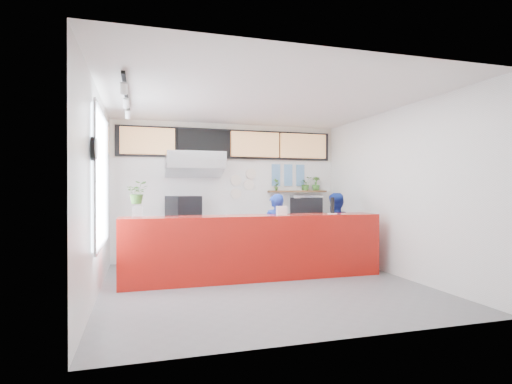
{
  "coord_description": "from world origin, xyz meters",
  "views": [
    {
      "loc": [
        -1.92,
        -6.19,
        1.55
      ],
      "look_at": [
        0.1,
        0.7,
        1.5
      ],
      "focal_mm": 28.0,
      "sensor_mm": 36.0,
      "label": 1
    }
  ],
  "objects": [
    {
      "name": "espresso_tray",
      "position": [
        1.72,
        2.2,
        1.38
      ],
      "size": [
        0.72,
        0.55,
        0.06
      ],
      "primitive_type": "cube",
      "rotation": [
        0.0,
        0.0,
        -0.16
      ],
      "color": "#B7BBBF",
      "rests_on": "espresso_machine"
    },
    {
      "name": "extraction_hood",
      "position": [
        -0.8,
        2.15,
        2.15
      ],
      "size": [
        1.2,
        0.7,
        0.35
      ],
      "primitive_type": "cube",
      "color": "#B2B5BA",
      "rests_on": "ceiling"
    },
    {
      "name": "photo_frame_c",
      "position": [
        1.7,
        2.48,
        2.0
      ],
      "size": [
        0.2,
        0.02,
        0.25
      ],
      "primitive_type": "cube",
      "color": "#598CBF",
      "rests_on": "wall_back"
    },
    {
      "name": "photo_frame_e",
      "position": [
        1.4,
        2.48,
        1.75
      ],
      "size": [
        0.2,
        0.02,
        0.25
      ],
      "primitive_type": "cube",
      "color": "#598CBF",
      "rests_on": "wall_back"
    },
    {
      "name": "floor",
      "position": [
        0.0,
        0.0,
        0.0
      ],
      "size": [
        5.0,
        5.0,
        0.0
      ],
      "primitive_type": "plane",
      "color": "slate",
      "rests_on": "ground"
    },
    {
      "name": "soffit",
      "position": [
        0.0,
        2.46,
        2.55
      ],
      "size": [
        4.8,
        0.04,
        0.65
      ],
      "primitive_type": "cube",
      "color": "black",
      "rests_on": "wall_back"
    },
    {
      "name": "photo_frame_b",
      "position": [
        1.4,
        2.48,
        2.0
      ],
      "size": [
        0.2,
        0.02,
        0.25
      ],
      "primitive_type": "cube",
      "color": "#598CBF",
      "rests_on": "wall_back"
    },
    {
      "name": "pepper_mill",
      "position": [
        1.46,
        0.39,
        1.26
      ],
      "size": [
        0.08,
        0.08,
        0.29
      ],
      "primitive_type": "cylinder",
      "rotation": [
        0.0,
        0.0,
        0.14
      ],
      "color": "black",
      "rests_on": "white_plate"
    },
    {
      "name": "menu_board_far_right",
      "position": [
        1.73,
        2.38,
        2.55
      ],
      "size": [
        1.1,
        0.1,
        0.55
      ],
      "primitive_type": "cube",
      "color": "tan",
      "rests_on": "wall_back"
    },
    {
      "name": "white_plate",
      "position": [
        1.46,
        0.39,
        1.11
      ],
      "size": [
        0.23,
        0.23,
        0.01
      ],
      "primitive_type": "cylinder",
      "rotation": [
        0.0,
        0.0,
        -0.37
      ],
      "color": "white",
      "rests_on": "service_counter"
    },
    {
      "name": "dec_plate_d",
      "position": [
        0.5,
        2.47,
        1.9
      ],
      "size": [
        0.24,
        0.03,
        0.24
      ],
      "primitive_type": "cylinder",
      "rotation": [
        1.57,
        0.0,
        0.0
      ],
      "color": "silver",
      "rests_on": "wall_back"
    },
    {
      "name": "espresso_machine",
      "position": [
        1.72,
        2.2,
        1.13
      ],
      "size": [
        0.85,
        0.74,
        0.46
      ],
      "primitive_type": "cube",
      "rotation": [
        0.0,
        0.0,
        -0.36
      ],
      "color": "black",
      "rests_on": "right_bench"
    },
    {
      "name": "herb_a",
      "position": [
        1.08,
        2.4,
        1.66
      ],
      "size": [
        0.17,
        0.15,
        0.28
      ],
      "primitive_type": "imported",
      "rotation": [
        0.0,
        0.0,
        0.36
      ],
      "color": "#376924",
      "rests_on": "herb_shelf"
    },
    {
      "name": "prep_bench",
      "position": [
        -0.8,
        2.2,
        0.45
      ],
      "size": [
        1.8,
        0.6,
        0.9
      ],
      "primitive_type": "cube",
      "color": "#B2B5BA",
      "rests_on": "ground"
    },
    {
      "name": "glass_vase",
      "position": [
        -1.95,
        0.31,
        1.2
      ],
      "size": [
        0.21,
        0.21,
        0.2
      ],
      "primitive_type": "cylinder",
      "rotation": [
        0.0,
        0.0,
        0.43
      ],
      "color": "white",
      "rests_on": "service_counter"
    },
    {
      "name": "menu_board_mid_right",
      "position": [
        0.57,
        2.38,
        2.55
      ],
      "size": [
        1.1,
        0.1,
        0.55
      ],
      "primitive_type": "cube",
      "color": "tan",
      "rests_on": "wall_back"
    },
    {
      "name": "right_bench",
      "position": [
        1.5,
        2.2,
        0.45
      ],
      "size": [
        1.8,
        0.6,
        0.9
      ],
      "primitive_type": "cube",
      "color": "#B2B5BA",
      "rests_on": "ground"
    },
    {
      "name": "hood_lip",
      "position": [
        -0.8,
        2.15,
        1.95
      ],
      "size": [
        1.2,
        0.69,
        0.31
      ],
      "primitive_type": "cube",
      "rotation": [
        -0.35,
        0.0,
        0.0
      ],
      "color": "#B2B5BA",
      "rests_on": "ceiling"
    },
    {
      "name": "service_counter",
      "position": [
        0.0,
        0.4,
        0.55
      ],
      "size": [
        4.5,
        0.6,
        1.1
      ],
      "primitive_type": "cube",
      "color": "#AB130C",
      "rests_on": "ground"
    },
    {
      "name": "dec_plate_b",
      "position": [
        0.45,
        2.47,
        1.65
      ],
      "size": [
        0.24,
        0.03,
        0.24
      ],
      "primitive_type": "cylinder",
      "rotation": [
        1.57,
        0.0,
        0.0
      ],
      "color": "silver",
      "rests_on": "wall_back"
    },
    {
      "name": "cream_band",
      "position": [
        0.0,
        2.49,
        2.6
      ],
      "size": [
        5.0,
        0.02,
        0.8
      ],
      "primitive_type": "cube",
      "color": "beige",
      "rests_on": "wall_back"
    },
    {
      "name": "dec_plate_a",
      "position": [
        0.15,
        2.47,
        1.75
      ],
      "size": [
        0.24,
        0.03,
        0.24
      ],
      "primitive_type": "cylinder",
      "rotation": [
        1.57,
        0.0,
        0.0
      ],
      "color": "silver",
      "rests_on": "wall_back"
    },
    {
      "name": "track_rail",
      "position": [
        -2.1,
        0.0,
        2.94
      ],
      "size": [
        0.05,
        2.4,
        0.04
      ],
      "primitive_type": "cube",
      "color": "black",
      "rests_on": "ceiling"
    },
    {
      "name": "photo_frame_d",
      "position": [
        1.1,
        2.48,
        1.75
      ],
      "size": [
        0.2,
        0.02,
        0.25
      ],
      "primitive_type": "cube",
      "color": "#598CBF",
      "rests_on": "wall_back"
    },
    {
      "name": "wall_back",
      "position": [
        0.0,
        2.5,
        1.5
      ],
      "size": [
        5.0,
        0.0,
        5.0
      ],
      "primitive_type": "plane",
      "rotation": [
        1.57,
        0.0,
        0.0
      ],
      "color": "white",
      "rests_on": "ground"
    },
    {
      "name": "photo_frame_f",
      "position": [
        1.7,
        2.48,
        1.75
      ],
      "size": [
        0.2,
        0.02,
        0.25
      ],
      "primitive_type": "cube",
      "color": "#598CBF",
      "rests_on": "wall_back"
    },
    {
      "name": "wall_right",
      "position": [
        2.5,
        0.0,
        1.5
      ],
      "size": [
        0.0,
        5.0,
        5.0
      ],
      "primitive_type": "plane",
      "rotation": [
        1.57,
        0.0,
        -1.57
      ],
      "color": "white",
      "rests_on": "ground"
    },
    {
      "name": "wall_clock_face",
      "position": [
        -2.43,
        -0.9,
        2.05
      ],
      "size": [
        0.02,
        0.26,
        0.26
      ],
      "primitive_type": "cylinder",
      "rotation": [
        0.0,
        1.57,
        0.0
      ],
      "color": "white",
      "rests_on": "wall_left"
    },
    {
      "name": "herb_d",
      "position": [
        2.07,
        2.4,
        1.68
      ],
      "size": [
        0.22,
        0.2,
        0.33
      ],
      "primitive_type": "imported",
      "rotation": [
        0.0,
        0.0,
        -0.25
      ],
      "color": "#376924",
      "rests_on": "herb_shelf"
    },
    {
      "name": "herb_c",
      "position": [
        1.8,
        2.4,
        1.68
      ],
      "size": [
        0.3,
        0.26,
        0.32
      ],
      "primitive_type": "imported",
      "rotation": [
        0.0,
        0.0,
        0.06
      ],
      "color": "#376924",
      "rests_on": "herb_shelf"
    },
    {
      "name": "menu_board_mid_left",
      "position": [
        -0.59,
        2.38,
        2.55
      ],
      "size": [
        1.1,
        0.1,
        0.55
      ],
      "primitive_type": "cube",
      "color": "black",
      "rests_on": "wall_back"
    },
    {
      "name": "napkin_holder",
      "position": [
        0.48,
        0.39,
        1.18
      ],
      "size": [
        0.18,
        0.12,
        0.15
      ],
      "primitive_type": "cube",
      "rotation": [
        0.0,
        0.0,
        -0.07
      ],
      "color": "white",
      "rests_on": "service_counter"
    },
    {
      "name": "basil_vase",
      "position": [
        -1.95,
        0.31,
        1.5
      ],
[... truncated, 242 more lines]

